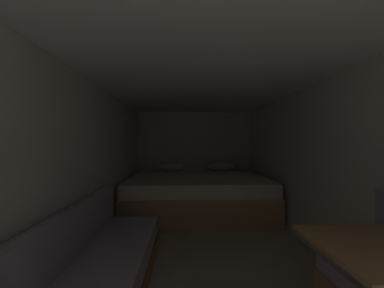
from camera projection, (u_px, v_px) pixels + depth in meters
ground_plane at (206, 260)px, 2.45m from camera, size 7.35×7.35×0.00m
wall_back at (195, 155)px, 5.13m from camera, size 2.62×0.05×1.96m
wall_left at (85, 170)px, 2.39m from camera, size 0.05×5.35×1.96m
wall_right at (323, 169)px, 2.48m from camera, size 0.05×5.35×1.96m
ceiling_slab at (206, 77)px, 2.43m from camera, size 2.62×5.35×0.05m
bed at (197, 193)px, 4.15m from camera, size 2.40×1.87×0.85m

